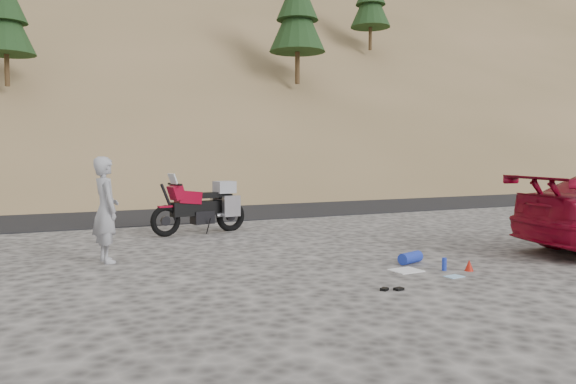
# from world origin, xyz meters

# --- Properties ---
(ground) EXTENTS (140.00, 140.00, 0.00)m
(ground) POSITION_xyz_m (0.00, 0.00, 0.00)
(ground) COLOR #3C3A38
(ground) RESTS_ON ground
(road) EXTENTS (120.00, 7.00, 0.05)m
(road) POSITION_xyz_m (0.00, 9.00, 0.00)
(road) COLOR black
(road) RESTS_ON ground
(hillside) EXTENTS (120.00, 73.00, 46.72)m
(hillside) POSITION_xyz_m (-0.05, 40.88, 11.08)
(hillside) COLOR brown
(hillside) RESTS_ON ground
(motorcycle) EXTENTS (2.32, 0.93, 1.39)m
(motorcycle) POSITION_xyz_m (0.02, 3.74, 0.59)
(motorcycle) COLOR black
(motorcycle) RESTS_ON ground
(man) EXTENTS (0.50, 0.69, 1.75)m
(man) POSITION_xyz_m (-2.44, 1.15, 0.00)
(man) COLOR #98989D
(man) RESTS_ON ground
(gear_white_cloth) EXTENTS (0.45, 0.41, 0.01)m
(gear_white_cloth) POSITION_xyz_m (1.59, -1.56, 0.01)
(gear_white_cloth) COLOR white
(gear_white_cloth) RESTS_ON ground
(gear_blue_mat) EXTENTS (0.50, 0.33, 0.19)m
(gear_blue_mat) POSITION_xyz_m (2.02, -1.11, 0.09)
(gear_blue_mat) COLOR #1C33AB
(gear_blue_mat) RESTS_ON ground
(gear_bottle) EXTENTS (0.08, 0.08, 0.20)m
(gear_bottle) POSITION_xyz_m (2.13, -1.79, 0.10)
(gear_bottle) COLOR #1C33AB
(gear_bottle) RESTS_ON ground
(gear_funnel) EXTENTS (0.18, 0.18, 0.17)m
(gear_funnel) POSITION_xyz_m (2.46, -1.98, 0.09)
(gear_funnel) COLOR #B1190B
(gear_funnel) RESTS_ON ground
(gear_glove_a) EXTENTS (0.14, 0.11, 0.04)m
(gear_glove_a) POSITION_xyz_m (0.74, -2.51, 0.02)
(gear_glove_a) COLOR black
(gear_glove_a) RESTS_ON ground
(gear_glove_b) EXTENTS (0.13, 0.12, 0.04)m
(gear_glove_b) POSITION_xyz_m (0.56, -2.44, 0.02)
(gear_glove_b) COLOR black
(gear_glove_b) RESTS_ON ground
(gear_blue_cloth) EXTENTS (0.28, 0.22, 0.01)m
(gear_blue_cloth) POSITION_xyz_m (1.96, -2.20, 0.01)
(gear_blue_cloth) COLOR #94C3E5
(gear_blue_cloth) RESTS_ON ground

